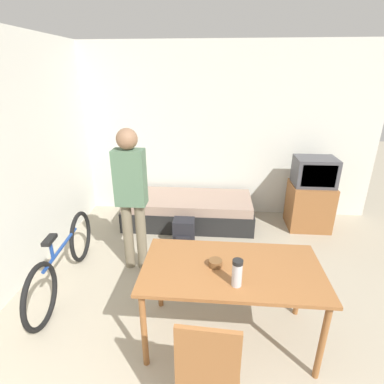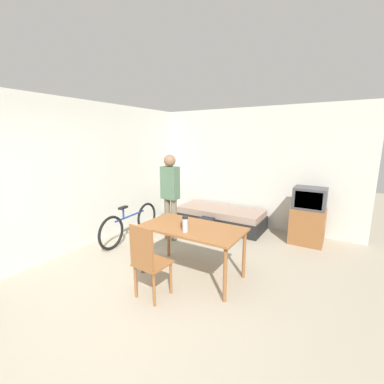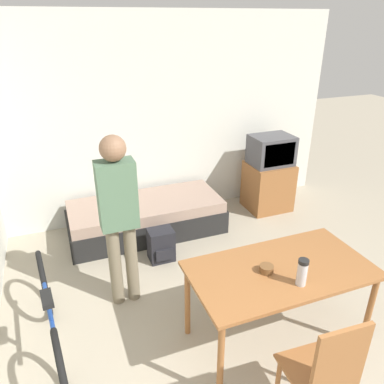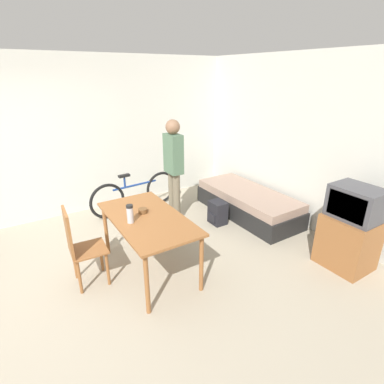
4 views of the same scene
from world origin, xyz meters
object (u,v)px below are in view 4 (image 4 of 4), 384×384
object	(u,v)px
person_standing	(174,163)
backpack	(218,213)
tv	(350,230)
thermos_flask	(130,213)
wooden_chair	(79,244)
daybed	(248,203)
bicycle	(136,193)
mate_bowl	(143,211)
dining_table	(148,223)

from	to	relation	value
person_standing	backpack	distance (m)	1.11
tv	thermos_flask	xyz separation A→B (m)	(-1.26, -2.44, 0.36)
wooden_chair	person_standing	distance (m)	2.06
daybed	bicycle	distance (m)	2.04
person_standing	mate_bowl	world-z (taller)	person_standing
tv	backpack	xyz separation A→B (m)	(-1.85, -0.71, -0.33)
daybed	person_standing	distance (m)	1.53
dining_table	backpack	xyz separation A→B (m)	(-0.57, 1.51, -0.49)
tv	person_standing	world-z (taller)	person_standing
tv	daybed	bearing A→B (deg)	-178.82
dining_table	mate_bowl	size ratio (longest dim) A/B	13.15
bicycle	thermos_flask	world-z (taller)	thermos_flask
wooden_chair	tv	bearing A→B (deg)	64.30
person_standing	daybed	bearing A→B (deg)	65.95
bicycle	daybed	bearing A→B (deg)	52.97
wooden_chair	bicycle	world-z (taller)	wooden_chair
daybed	mate_bowl	world-z (taller)	mate_bowl
tv	thermos_flask	bearing A→B (deg)	-117.29
tv	dining_table	distance (m)	2.57
daybed	wooden_chair	xyz separation A→B (m)	(0.40, -2.98, 0.33)
person_standing	mate_bowl	size ratio (longest dim) A/B	15.16
wooden_chair	mate_bowl	world-z (taller)	wooden_chair
daybed	person_standing	world-z (taller)	person_standing
wooden_chair	thermos_flask	distance (m)	0.69
dining_table	person_standing	bearing A→B (deg)	138.27
bicycle	thermos_flask	xyz separation A→B (m)	(1.82, -0.78, 0.55)
mate_bowl	backpack	bearing A→B (deg)	106.02
daybed	tv	world-z (taller)	tv
person_standing	backpack	world-z (taller)	person_standing
bicycle	mate_bowl	size ratio (longest dim) A/B	15.22
daybed	person_standing	xyz separation A→B (m)	(-0.54, -1.20, 0.79)
daybed	thermos_flask	world-z (taller)	thermos_flask
daybed	backpack	size ratio (longest dim) A/B	5.07
daybed	dining_table	xyz separation A→B (m)	(0.57, -2.18, 0.46)
daybed	mate_bowl	size ratio (longest dim) A/B	17.59
person_standing	thermos_flask	size ratio (longest dim) A/B	7.73
bicycle	backpack	world-z (taller)	bicycle
dining_table	wooden_chair	distance (m)	0.82
thermos_flask	tv	bearing A→B (deg)	62.71
mate_bowl	person_standing	bearing A→B (deg)	134.61
dining_table	mate_bowl	bearing A→B (deg)	178.07
daybed	tv	size ratio (longest dim) A/B	1.79
dining_table	wooden_chair	xyz separation A→B (m)	(-0.17, -0.80, -0.13)
bicycle	person_standing	world-z (taller)	person_standing
thermos_flask	bicycle	bearing A→B (deg)	156.92
bicycle	backpack	bearing A→B (deg)	38.00
daybed	wooden_chair	bearing A→B (deg)	-82.33
wooden_chair	thermos_flask	size ratio (longest dim) A/B	4.49
tv	person_standing	xyz separation A→B (m)	(-2.39, -1.24, 0.48)
daybed	thermos_flask	size ratio (longest dim) A/B	8.96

